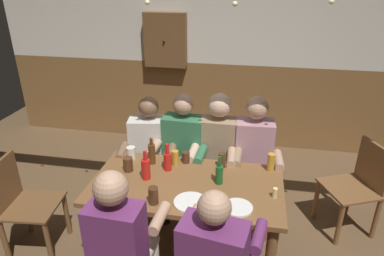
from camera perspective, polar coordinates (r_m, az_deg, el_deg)
back_wall_upper at (r=4.63m, az=4.96°, el=18.27°), size 6.08×0.12×1.27m
back_wall_wainscot at (r=4.91m, az=4.45°, el=4.08°), size 6.08×0.12×1.15m
dining_table at (r=2.86m, az=-0.90°, el=-11.03°), size 1.52×0.82×0.74m
person_0 at (r=3.47m, az=-6.96°, el=-3.65°), size 0.59×0.59×1.19m
person_1 at (r=3.39m, az=-1.66°, el=-3.74°), size 0.55×0.53×1.24m
person_2 at (r=3.33m, az=4.15°, el=-3.99°), size 0.49×0.50×1.27m
person_3 at (r=3.32m, az=10.12°, el=-4.64°), size 0.51×0.54×1.26m
person_4 at (r=2.43m, az=-11.36°, el=-17.57°), size 0.50×0.52×1.24m
person_5 at (r=2.32m, az=3.96°, el=-20.28°), size 0.58×0.58×1.18m
chair_empty_near_right at (r=3.36m, az=-26.14°, el=-11.00°), size 0.49×0.49×0.88m
chair_empty_near_left at (r=3.59m, az=25.63°, el=-8.48°), size 0.58×0.58×0.88m
table_candle at (r=2.68m, az=13.51°, el=-10.35°), size 0.04×0.04×0.08m
plate_0 at (r=2.54m, az=7.56°, el=-12.86°), size 0.21×0.21×0.01m
plate_1 at (r=2.57m, az=-0.21°, el=-12.15°), size 0.25×0.25×0.01m
bottle_0 at (r=2.92m, az=-4.05°, el=-5.34°), size 0.07×0.07×0.24m
bottle_1 at (r=2.75m, az=4.50°, el=-7.55°), size 0.06×0.06×0.24m
bottle_2 at (r=3.03m, az=-6.63°, el=-4.15°), size 0.06×0.06×0.24m
bottle_3 at (r=2.82m, az=-7.62°, el=-6.60°), size 0.07×0.07×0.25m
pint_glass_0 at (r=2.55m, az=-6.37°, el=-11.01°), size 0.07×0.07×0.13m
pint_glass_1 at (r=2.98m, az=4.96°, el=-5.30°), size 0.06×0.06×0.13m
pint_glass_2 at (r=2.98m, az=12.88°, el=-5.53°), size 0.06×0.06×0.16m
pint_glass_3 at (r=2.97m, az=-10.49°, el=-5.90°), size 0.08×0.08×0.12m
pint_glass_4 at (r=3.15m, az=-10.02°, el=-4.07°), size 0.08×0.08×0.11m
pint_glass_5 at (r=3.04m, az=-1.02°, el=-4.84°), size 0.07×0.07×0.10m
pint_glass_6 at (r=3.01m, az=-2.78°, el=-4.92°), size 0.06×0.06×0.13m
wall_dart_cabinet at (r=4.68m, az=-4.41°, el=14.22°), size 0.56×0.15×0.70m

